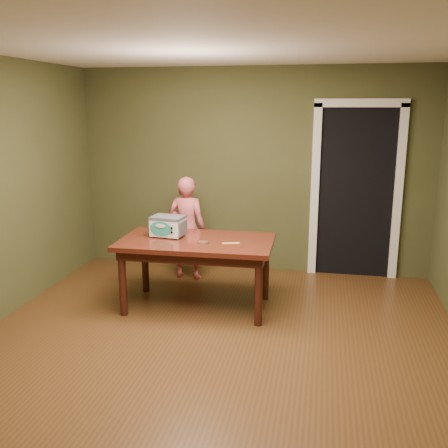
{
  "coord_description": "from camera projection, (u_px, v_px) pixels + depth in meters",
  "views": [
    {
      "loc": [
        0.9,
        -3.82,
        2.12
      ],
      "look_at": [
        -0.07,
        1.0,
        0.95
      ],
      "focal_mm": 40.0,
      "sensor_mm": 36.0,
      "label": 1
    }
  ],
  "objects": [
    {
      "name": "floor",
      "position": [
        209.0,
        357.0,
        4.31
      ],
      "size": [
        5.0,
        5.0,
        0.0
      ],
      "primitive_type": "plane",
      "color": "#503016",
      "rests_on": "ground"
    },
    {
      "name": "room_shell",
      "position": [
        208.0,
        160.0,
        3.91
      ],
      "size": [
        4.52,
        5.02,
        2.61
      ],
      "color": "#424725",
      "rests_on": "ground"
    },
    {
      "name": "doorway",
      "position": [
        354.0,
        190.0,
        6.47
      ],
      "size": [
        1.1,
        0.66,
        2.25
      ],
      "color": "black",
      "rests_on": "ground"
    },
    {
      "name": "dining_table",
      "position": [
        197.0,
        249.0,
        5.25
      ],
      "size": [
        1.62,
        0.93,
        0.75
      ],
      "rotation": [
        0.0,
        0.0,
        0.02
      ],
      "color": "#3D1B0D",
      "rests_on": "floor"
    },
    {
      "name": "toy_oven",
      "position": [
        168.0,
        225.0,
        5.33
      ],
      "size": [
        0.38,
        0.28,
        0.22
      ],
      "rotation": [
        0.0,
        0.0,
        -0.12
      ],
      "color": "#4C4F54",
      "rests_on": "dining_table"
    },
    {
      "name": "baking_pan",
      "position": [
        203.0,
        242.0,
        5.08
      ],
      "size": [
        0.1,
        0.1,
        0.02
      ],
      "color": "silver",
      "rests_on": "dining_table"
    },
    {
      "name": "spatula",
      "position": [
        231.0,
        243.0,
        5.08
      ],
      "size": [
        0.18,
        0.07,
        0.01
      ],
      "primitive_type": "cube",
      "rotation": [
        0.0,
        0.0,
        0.26
      ],
      "color": "#E1D462",
      "rests_on": "dining_table"
    },
    {
      "name": "child",
      "position": [
        187.0,
        228.0,
        6.16
      ],
      "size": [
        0.5,
        0.35,
        1.29
      ],
      "primitive_type": "imported",
      "rotation": [
        0.0,
        0.0,
        3.05
      ],
      "color": "#CE545D",
      "rests_on": "floor"
    }
  ]
}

